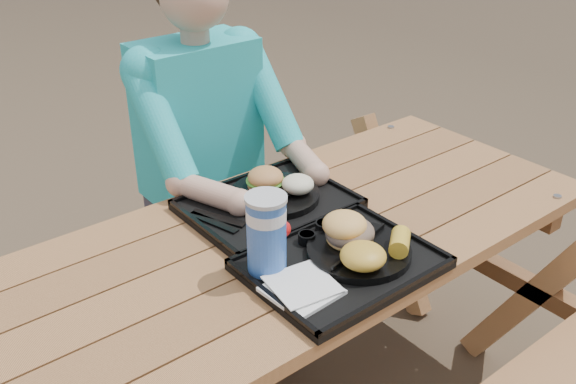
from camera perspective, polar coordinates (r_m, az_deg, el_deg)
picnic_table at (r=1.94m, az=0.00°, el=-13.19°), size 1.80×1.49×0.75m
tray_near at (r=1.59m, az=4.72°, el=-6.48°), size 0.45×0.35×0.02m
tray_far at (r=1.83m, az=-1.77°, el=-1.21°), size 0.45×0.35×0.02m
plate_near at (r=1.60m, az=6.32°, el=-5.26°), size 0.26×0.26×0.02m
plate_far at (r=1.84m, az=-1.22°, el=-0.26°), size 0.26×0.26×0.02m
napkin_stack at (r=1.47m, az=1.22°, el=-8.65°), size 0.16×0.16×0.02m
soda_cup at (r=1.50m, az=-1.92°, el=-3.89°), size 0.09×0.09×0.19m
condiment_bbq at (r=1.64m, az=1.68°, el=-4.11°), size 0.04×0.04×0.03m
condiment_mustard at (r=1.68m, az=3.31°, el=-3.16°), size 0.05×0.05×0.03m
sandwich at (r=1.59m, az=5.58°, el=-2.49°), size 0.12×0.12×0.12m
mac_cheese at (r=1.52m, az=6.70°, el=-5.67°), size 0.11×0.11×0.06m
corn_cob at (r=1.59m, az=9.91°, el=-4.40°), size 0.11×0.11×0.05m
cutlery_far at (r=1.75m, az=-6.21°, el=-2.33°), size 0.10×0.16×0.01m
burger at (r=1.84m, az=-2.03°, el=1.70°), size 0.11×0.11×0.09m
baked_beans at (r=1.75m, az=-1.57°, el=-0.73°), size 0.09×0.09×0.04m
potato_salad at (r=1.82m, az=0.88°, el=0.70°), size 0.09×0.09×0.05m
diner at (r=2.23m, az=-7.37°, el=0.86°), size 0.48×0.84×1.28m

